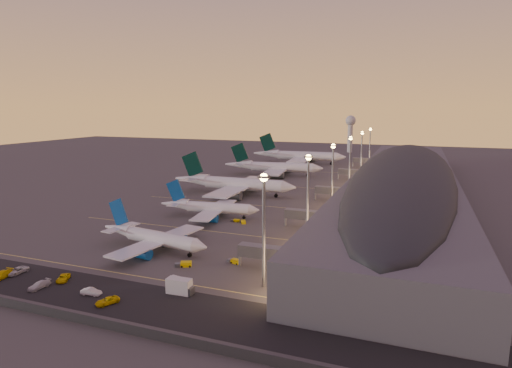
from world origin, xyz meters
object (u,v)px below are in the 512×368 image
at_px(service_van_e, 91,292).
at_px(service_van_f, 1,275).
at_px(service_van_c, 39,285).
at_px(service_van_d, 107,301).
at_px(catering_truck_a, 179,285).
at_px(airliner_wide_far, 299,156).
at_px(airliner_wide_mid, 273,167).
at_px(radar_tower, 350,128).
at_px(baggage_tug_b, 184,264).
at_px(baggage_tug_a, 234,261).
at_px(baggage_tug_c, 236,221).
at_px(service_van_a, 17,271).
at_px(catering_truck_b, 180,287).
at_px(airliner_wide_near, 233,184).
at_px(airliner_narrow_south, 153,237).
at_px(airliner_narrow_north, 209,208).
at_px(service_van_b, 63,278).
at_px(baggage_tug_d, 243,222).

relative_size(service_van_e, service_van_f, 0.77).
xyz_separation_m(service_van_c, service_van_d, (19.50, -0.91, -0.07)).
height_order(service_van_d, service_van_e, service_van_e).
bearing_deg(catering_truck_a, airliner_wide_far, 108.73).
relative_size(airliner_wide_mid, service_van_e, 13.18).
xyz_separation_m(radar_tower, baggage_tug_b, (2.88, -295.53, -21.31)).
relative_size(catering_truck_a, service_van_c, 1.08).
xyz_separation_m(baggage_tug_a, baggage_tug_c, (-15.81, 37.25, -0.07)).
bearing_deg(service_van_a, catering_truck_a, 9.01).
xyz_separation_m(airliner_wide_mid, catering_truck_b, (32.98, -162.23, -3.30)).
height_order(airliner_wide_near, airliner_wide_far, airliner_wide_far).
distance_m(baggage_tug_a, baggage_tug_c, 40.46).
bearing_deg(airliner_narrow_south, catering_truck_b, -36.77).
relative_size(airliner_narrow_south, airliner_narrow_north, 1.00).
distance_m(airliner_narrow_north, airliner_wide_near, 42.04).
bearing_deg(airliner_wide_mid, baggage_tug_b, -86.93).
relative_size(baggage_tug_b, catering_truck_b, 0.74).
relative_size(baggage_tug_b, catering_truck_a, 0.80).
bearing_deg(service_van_c, baggage_tug_a, 46.44).
bearing_deg(service_van_e, catering_truck_b, -73.65).
height_order(service_van_b, service_van_c, service_van_c).
bearing_deg(airliner_wide_near, airliner_wide_mid, 90.01).
height_order(service_van_e, service_van_f, service_van_f).
relative_size(airliner_wide_mid, baggage_tug_c, 18.25).
height_order(airliner_wide_far, service_van_c, airliner_wide_far).
bearing_deg(service_van_b, airliner_wide_far, 62.92).
bearing_deg(service_van_f, service_van_e, -6.38).
bearing_deg(service_van_b, service_van_c, -137.24).
bearing_deg(catering_truck_b, baggage_tug_c, 100.01).
bearing_deg(service_van_b, baggage_tug_b, 11.53).
height_order(airliner_wide_mid, radar_tower, radar_tower).
relative_size(baggage_tug_a, baggage_tug_c, 1.20).
bearing_deg(service_van_f, baggage_tug_c, 57.17).
bearing_deg(airliner_narrow_north, service_van_c, -102.80).
relative_size(baggage_tug_a, baggage_tug_b, 0.87).
height_order(baggage_tug_b, baggage_tug_c, baggage_tug_b).
xyz_separation_m(airliner_narrow_south, airliner_narrow_north, (-1.47, 38.33, 0.01)).
distance_m(airliner_wide_near, airliner_wide_far, 116.87).
distance_m(baggage_tug_d, service_van_b, 64.53).
distance_m(airliner_wide_near, baggage_tug_b, 91.73).
bearing_deg(service_van_d, service_van_c, -155.63).
height_order(baggage_tug_a, service_van_a, service_van_a).
distance_m(airliner_wide_far, baggage_tug_a, 201.58).
height_order(baggage_tug_d, service_van_c, service_van_c).
bearing_deg(service_van_a, service_van_b, 4.45).
bearing_deg(airliner_wide_far, service_van_c, -93.36).
height_order(airliner_wide_far, service_van_a, airliner_wide_far).
xyz_separation_m(baggage_tug_b, service_van_e, (-10.20, -21.77, 0.17)).
relative_size(baggage_tug_b, baggage_tug_c, 1.37).
xyz_separation_m(airliner_wide_near, service_van_a, (-10.46, -106.65, -4.23)).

